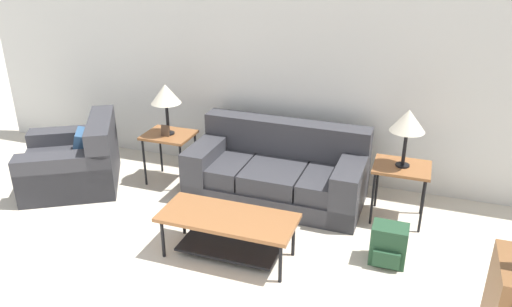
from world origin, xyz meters
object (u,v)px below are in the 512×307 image
at_px(table_lamp_right, 408,122).
at_px(side_table_right, 402,172).
at_px(coffee_table, 228,227).
at_px(table_lamp_left, 166,95).
at_px(armchair, 75,163).
at_px(couch, 278,173).
at_px(backpack, 389,245).
at_px(side_table_left, 169,139).

bearing_deg(table_lamp_right, side_table_right, 180.00).
distance_m(coffee_table, table_lamp_left, 1.89).
bearing_deg(side_table_right, armchair, -172.97).
bearing_deg(side_table_right, couch, 177.61).
xyz_separation_m(table_lamp_right, backpack, (-0.01, -0.81, -0.90)).
relative_size(coffee_table, table_lamp_right, 2.09).
bearing_deg(coffee_table, armchair, 161.61).
height_order(armchair, backpack, armchair).
bearing_deg(armchair, side_table_left, 23.93).
distance_m(armchair, coffee_table, 2.37).
bearing_deg(side_table_right, backpack, -90.61).
distance_m(armchair, table_lamp_left, 1.37).
height_order(couch, coffee_table, couch).
bearing_deg(side_table_right, side_table_left, 180.00).
bearing_deg(armchair, couch, 12.22).
height_order(table_lamp_left, table_lamp_right, same).
relative_size(couch, armchair, 1.35).
bearing_deg(side_table_left, backpack, -17.15).
xyz_separation_m(couch, backpack, (1.31, -0.87, -0.11)).
xyz_separation_m(couch, table_lamp_left, (-1.32, -0.06, 0.79)).
relative_size(table_lamp_left, table_lamp_right, 1.00).
distance_m(couch, side_table_left, 1.35).
height_order(couch, backpack, couch).
xyz_separation_m(couch, side_table_right, (1.32, -0.06, 0.25)).
bearing_deg(side_table_left, coffee_table, -44.22).
height_order(coffee_table, side_table_left, side_table_left).
relative_size(armchair, coffee_table, 1.15).
distance_m(couch, table_lamp_right, 1.54).
height_order(side_table_right, backpack, side_table_right).
distance_m(couch, coffee_table, 1.26).
relative_size(side_table_right, table_lamp_right, 1.03).
height_order(coffee_table, backpack, coffee_table).
bearing_deg(side_table_left, table_lamp_left, 180.00).
relative_size(table_lamp_left, backpack, 1.57).
distance_m(armchair, backpack, 3.67).
xyz_separation_m(coffee_table, table_lamp_right, (1.41, 1.20, 0.77)).
relative_size(side_table_left, table_lamp_right, 1.03).
distance_m(side_table_right, table_lamp_right, 0.54).
height_order(side_table_right, table_lamp_left, table_lamp_left).
bearing_deg(coffee_table, side_table_left, 135.78).
bearing_deg(armchair, table_lamp_left, 23.93).
distance_m(coffee_table, side_table_left, 1.74).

